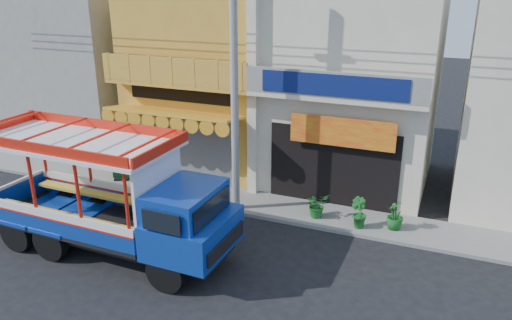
# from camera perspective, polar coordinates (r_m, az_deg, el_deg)

# --- Properties ---
(ground) EXTENTS (90.00, 90.00, 0.00)m
(ground) POSITION_cam_1_polar(r_m,az_deg,el_deg) (14.81, -4.08, -11.61)
(ground) COLOR black
(ground) RESTS_ON ground
(sidewalk) EXTENTS (30.00, 2.00, 0.12)m
(sidewalk) POSITION_cam_1_polar(r_m,az_deg,el_deg) (18.01, 1.57, -5.28)
(sidewalk) COLOR slate
(sidewalk) RESTS_ON ground
(shophouse_left) EXTENTS (6.00, 7.50, 8.24)m
(shophouse_left) POSITION_cam_1_polar(r_m,az_deg,el_deg) (21.84, -4.54, 10.35)
(shophouse_left) COLOR gold
(shophouse_left) RESTS_ON ground
(shophouse_right) EXTENTS (6.00, 6.75, 8.24)m
(shophouse_right) POSITION_cam_1_polar(r_m,az_deg,el_deg) (19.90, 11.29, 9.08)
(shophouse_right) COLOR beige
(shophouse_right) RESTS_ON ground
(party_pilaster) EXTENTS (0.35, 0.30, 8.00)m
(party_pilaster) POSITION_cam_1_polar(r_m,az_deg,el_deg) (17.84, -0.36, 7.87)
(party_pilaster) COLOR beige
(party_pilaster) RESTS_ON ground
(filler_building_left) EXTENTS (6.00, 6.00, 7.60)m
(filler_building_left) POSITION_cam_1_polar(r_m,az_deg,el_deg) (25.81, -18.74, 10.17)
(filler_building_left) COLOR gray
(filler_building_left) RESTS_ON ground
(utility_pole) EXTENTS (28.00, 0.26, 9.00)m
(utility_pole) POSITION_cam_1_polar(r_m,az_deg,el_deg) (16.19, -2.03, 10.33)
(utility_pole) COLOR gray
(utility_pole) RESTS_ON ground
(songthaew_truck) EXTENTS (7.95, 2.80, 3.69)m
(songthaew_truck) POSITION_cam_1_polar(r_m,az_deg,el_deg) (14.81, -15.11, -4.51)
(songthaew_truck) COLOR black
(songthaew_truck) RESTS_ON ground
(green_sign) EXTENTS (0.64, 0.51, 1.02)m
(green_sign) POSITION_cam_1_polar(r_m,az_deg,el_deg) (20.69, -15.19, -1.09)
(green_sign) COLOR black
(green_sign) RESTS_ON sidewalk
(potted_plant_a) EXTENTS (1.03, 1.03, 0.86)m
(potted_plant_a) POSITION_cam_1_polar(r_m,az_deg,el_deg) (17.06, 6.98, -5.11)
(potted_plant_a) COLOR #19581E
(potted_plant_a) RESTS_ON sidewalk
(potted_plant_b) EXTENTS (0.70, 0.68, 1.00)m
(potted_plant_b) POSITION_cam_1_polar(r_m,az_deg,el_deg) (16.57, 11.64, -5.93)
(potted_plant_b) COLOR #19581E
(potted_plant_b) RESTS_ON sidewalk
(potted_plant_c) EXTENTS (0.63, 0.63, 0.98)m
(potted_plant_c) POSITION_cam_1_polar(r_m,az_deg,el_deg) (16.73, 15.60, -6.06)
(potted_plant_c) COLOR #19581E
(potted_plant_c) RESTS_ON sidewalk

